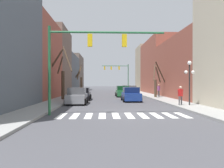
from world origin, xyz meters
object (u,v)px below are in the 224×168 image
car_parked_left_mid (122,92)px  pedestrian_crossing_street (159,89)px  car_parked_right_far (126,89)px  car_driving_toward_lane (131,90)px  pedestrian_waiting_at_curb (180,94)px  traffic_signal_far (119,71)px  street_tree_right_far (80,80)px  car_parked_right_mid (131,95)px  traffic_signal_near (85,50)px  street_tree_left_near (157,82)px  car_driving_away_lane (77,96)px  street_lamp_right_corner (189,74)px  street_tree_right_mid (62,76)px  car_at_intersection (82,94)px

car_parked_left_mid → pedestrian_crossing_street: size_ratio=2.63×
car_parked_right_far → car_driving_toward_lane: size_ratio=1.10×
car_driving_toward_lane → pedestrian_waiting_at_curb: pedestrian_waiting_at_curb is taller
traffic_signal_far → street_tree_right_far: 9.99m
car_parked_right_mid → pedestrian_waiting_at_curb: (3.72, -6.13, 0.40)m
car_driving_toward_lane → pedestrian_crossing_street: size_ratio=2.43×
traffic_signal_near → street_tree_left_near: size_ratio=1.55×
traffic_signal_far → car_driving_away_lane: bearing=-101.8°
car_parked_right_mid → car_driving_toward_lane: (2.02, 15.27, -0.00)m
car_parked_left_mid → traffic_signal_near: bearing=167.6°
pedestrian_waiting_at_curb → street_tree_left_near: size_ratio=0.34×
street_lamp_right_corner → car_parked_left_mid: bearing=108.0°
pedestrian_crossing_street → street_tree_left_near: size_ratio=0.36×
car_parked_right_mid → street_tree_right_far: street_tree_right_far is taller
pedestrian_crossing_street → street_tree_right_mid: size_ratio=0.28×
traffic_signal_near → pedestrian_crossing_street: traffic_signal_near is taller
traffic_signal_near → car_parked_left_mid: size_ratio=1.64×
car_parked_left_mid → street_lamp_right_corner: bearing=-162.0°
pedestrian_waiting_at_curb → street_tree_left_near: street_tree_left_near is taller
street_tree_right_mid → street_tree_left_near: 13.22m
car_driving_toward_lane → street_tree_left_near: street_tree_left_near is taller
traffic_signal_far → pedestrian_crossing_street: (4.33, -21.97, -3.77)m
car_parked_left_mid → street_tree_right_far: street_tree_right_far is taller
street_tree_left_near → car_at_intersection: bearing=-163.9°
street_lamp_right_corner → car_parked_right_mid: street_lamp_right_corner is taller
car_parked_right_mid → car_at_intersection: car_parked_right_mid is taller
street_lamp_right_corner → street_tree_right_far: size_ratio=0.64×
street_tree_left_near → car_parked_right_mid: bearing=-129.7°
traffic_signal_near → car_parked_left_mid: bearing=77.6°
car_driving_away_lane → street_tree_right_mid: street_tree_right_mid is taller
car_at_intersection → street_lamp_right_corner: bearing=-128.6°
street_tree_right_far → pedestrian_crossing_street: bearing=-53.9°
street_tree_left_near → car_driving_toward_lane: bearing=103.1°
car_driving_away_lane → car_at_intersection: car_driving_away_lane is taller
traffic_signal_near → pedestrian_waiting_at_curb: size_ratio=4.53×
pedestrian_crossing_street → car_parked_left_mid: bearing=-127.6°
car_parked_left_mid → car_at_intersection: 8.53m
car_parked_left_mid → car_driving_toward_lane: size_ratio=1.08×
street_lamp_right_corner → street_tree_right_far: street_tree_right_far is taller
car_parked_right_mid → car_parked_right_far: bearing=-4.7°
car_at_intersection → street_tree_left_near: bearing=-73.9°
car_driving_toward_lane → car_parked_right_mid: bearing=172.5°
traffic_signal_near → pedestrian_waiting_at_curb: traffic_signal_near is taller
car_at_intersection → street_tree_right_mid: (-2.50, -0.35, 2.25)m
car_driving_away_lane → car_parked_left_mid: bearing=-26.1°
traffic_signal_far → car_parked_right_mid: size_ratio=1.58×
car_driving_toward_lane → street_tree_right_far: bearing=48.2°
car_driving_away_lane → car_parked_right_far: 28.04m
car_driving_away_lane → car_at_intersection: size_ratio=0.97×
car_at_intersection → traffic_signal_far: bearing=-14.1°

